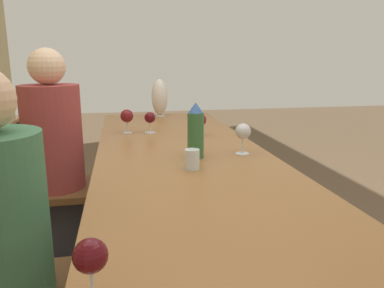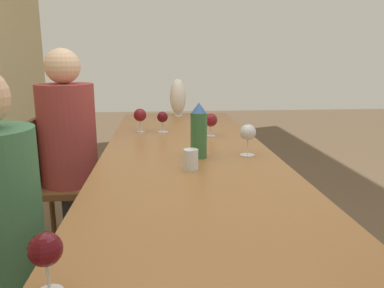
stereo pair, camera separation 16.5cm
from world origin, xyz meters
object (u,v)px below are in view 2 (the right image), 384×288
Objects in this scene: water_bottle at (199,131)px; water_tumbler at (191,159)px; vase at (178,97)px; wine_glass_2 at (211,120)px; wine_glass_3 at (163,118)px; wine_glass_4 at (140,115)px; wine_glass_1 at (248,133)px; person_far at (71,147)px; chair_far at (60,180)px; wine_glass_0 at (46,251)px.

water_tumbler is (-0.20, 0.05, -0.09)m from water_bottle.
vase reaches higher than wine_glass_2.
water_tumbler is 0.72m from wine_glass_2.
water_tumbler is at bearing 179.30° from vase.
wine_glass_3 is (-0.68, 0.13, -0.06)m from vase.
water_tumbler is at bearing -163.32° from wine_glass_4.
vase is 1.34m from wine_glass_1.
water_bottle is 0.95m from person_far.
wine_glass_2 is 1.05× the size of wine_glass_3.
wine_glass_4 is (0.65, 0.56, -0.00)m from wine_glass_1.
person_far is (-0.00, -0.08, 0.21)m from chair_far.
chair_far is at bearing 90.00° from person_far.
wine_glass_0 is 1.70m from chair_far.
wine_glass_4 is at bearing 40.70° from wine_glass_1.
water_bottle is 0.73m from wine_glass_4.
vase is at bearing -9.13° from wine_glass_0.
wine_glass_1 is at bearing -54.24° from water_tumbler.
chair_far is (-0.08, 0.65, -0.37)m from wine_glass_3.
wine_glass_1 reaches higher than wine_glass_4.
chair_far is (0.07, 0.95, -0.38)m from wine_glass_2.
water_tumbler is 0.57× the size of wine_glass_1.
water_bottle is at bearing -21.67° from wine_glass_0.
water_bottle is 0.21× the size of person_far.
wine_glass_0 is (-2.37, 0.38, -0.06)m from vase.
vase reaches higher than wine_glass_4.
wine_glass_1 is at bearing -146.75° from wine_glass_3.
wine_glass_3 is (0.84, 0.11, 0.05)m from water_tumbler.
chair_far is (-0.10, 0.51, -0.39)m from wine_glass_4.
wine_glass_2 is (0.49, -0.13, -0.03)m from water_bottle.
person_far is at bearing 61.01° from wine_glass_1.
vase is 0.35× the size of chair_far.
water_bottle reaches higher than wine_glass_0.
water_bottle is at bearing -165.40° from wine_glass_3.
water_bottle is at bearing 165.71° from wine_glass_2.
vase reaches higher than water_bottle.
person_far reaches higher than wine_glass_4.
wine_glass_1 reaches higher than chair_far.
wine_glass_1 is 1.26m from chair_far.
water_bottle reaches higher than wine_glass_1.
vase is at bearing 12.11° from wine_glass_1.
wine_glass_0 and wine_glass_3 have the same top height.
wine_glass_0 is 0.88× the size of wine_glass_4.
wine_glass_0 is at bearing 158.33° from water_bottle.
wine_glass_4 is at bearing 16.68° from water_tumbler.
wine_glass_0 is 1.63m from wine_glass_2.
vase is (1.32, 0.04, 0.03)m from water_bottle.
wine_glass_3 is at bearing 14.60° from water_bottle.
person_far reaches higher than wine_glass_0.
chair_far is at bearing 101.42° from wine_glass_4.
wine_glass_2 is at bearing -14.29° from water_bottle.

